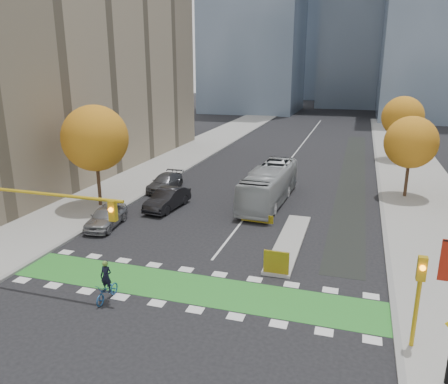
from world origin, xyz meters
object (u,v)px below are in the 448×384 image
Objects in this scene: traffic_signal_east at (419,289)px; bus at (269,185)px; tree_east_far at (403,117)px; parked_car_c at (165,182)px; tree_east_near at (411,142)px; traffic_signal_west at (27,212)px; parked_car_b at (167,199)px; hazard_board at (276,262)px; tree_west at (95,138)px; parked_car_a at (106,217)px; cyclist at (107,287)px.

traffic_signal_east is 20.04m from bus.
parked_car_c is (-21.50, -19.94, -4.52)m from tree_east_far.
tree_east_near is at bearing 26.48° from bus.
traffic_signal_west is 14.02m from parked_car_b.
tree_west reaches higher than hazard_board.
parked_car_a is 0.90× the size of parked_car_c.
parked_car_c is at bearing 133.16° from hazard_board.
tree_west is 35.73m from tree_east_far.
tree_east_far is at bearing 75.88° from hazard_board.
traffic_signal_east is at bearing -93.81° from tree_east_near.
tree_east_near is 12.54m from bus.
traffic_signal_west is (-20.43, -38.51, -1.21)m from tree_east_far.
cyclist is at bearing -56.29° from tree_west.
bus is 8.50m from parked_car_b.
parked_car_a is at bearing -146.43° from tree_east_near.
traffic_signal_west is at bearing -131.52° from tree_east_near.
hazard_board is at bearing -25.99° from tree_west.
bus is (12.96, 5.08, -4.08)m from tree_west.
cyclist is at bearing -65.61° from parked_car_a.
traffic_signal_east is at bearing -29.07° from tree_west.
hazard_board is at bearing -74.27° from bus.
tree_west reaches higher than tree_east_near.
tree_west is 8.35m from parked_car_c.
parked_car_a is (-19.50, 8.57, -1.97)m from traffic_signal_east.
tree_east_near is 0.83× the size of traffic_signal_west.
tree_east_near is 0.92× the size of tree_east_far.
tree_west is at bearing -156.17° from bus.
parked_car_a is (-21.50, -29.94, -4.47)m from tree_east_far.
tree_east_far reaches higher than tree_east_near.
tree_west is 3.89× the size of cyclist.
parked_car_b is at bearing 55.81° from parked_car_a.
tree_east_far reaches higher than parked_car_c.
tree_east_near is 0.64× the size of bus.
bus is (4.40, 17.91, 0.83)m from cyclist.
tree_west is at bearing 150.93° from traffic_signal_east.
tree_west is 0.74× the size of bus.
traffic_signal_west is at bearing -71.98° from tree_west.
tree_west is at bearing 119.67° from parked_car_a.
tree_east_near reaches higher than bus.
tree_east_near is at bearing -91.79° from tree_east_far.
tree_east_far is at bearing 43.11° from parked_car_c.
parked_car_a is 10.00m from parked_car_c.
traffic_signal_east is 0.37× the size of bus.
tree_west is 16.19m from cyclist.
tree_east_near is at bearing 22.62° from tree_west.
hazard_board is 13.25m from bus.
tree_east_near is 21.76m from parked_car_c.
bus is at bearing 34.53° from parked_car_a.
tree_east_far reaches higher than parked_car_a.
parked_car_a is (3.00, -3.94, -4.85)m from tree_west.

